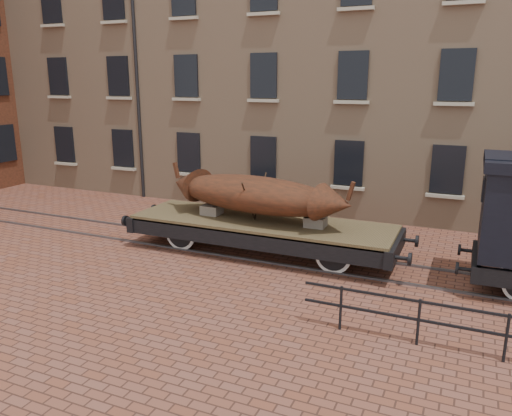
% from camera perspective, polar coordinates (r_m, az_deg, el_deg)
% --- Properties ---
extents(ground, '(90.00, 90.00, 0.00)m').
position_cam_1_polar(ground, '(15.43, 2.23, -5.43)').
color(ground, brown).
extents(warehouse_cream, '(40.00, 10.19, 14.00)m').
position_cam_1_polar(warehouse_cream, '(23.68, 19.06, 17.96)').
color(warehouse_cream, tan).
rests_on(warehouse_cream, ground).
extents(rail_track, '(30.00, 1.52, 0.06)m').
position_cam_1_polar(rail_track, '(15.42, 2.23, -5.33)').
color(rail_track, '#59595E').
rests_on(rail_track, ground).
extents(flatcar_wagon, '(9.12, 2.47, 1.38)m').
position_cam_1_polar(flatcar_wagon, '(15.33, 0.62, -2.18)').
color(flatcar_wagon, brown).
rests_on(flatcar_wagon, ground).
extents(iron_boat, '(6.31, 2.46, 1.53)m').
position_cam_1_polar(iron_boat, '(15.16, -0.16, 1.59)').
color(iron_boat, '#552513').
rests_on(iron_boat, flatcar_wagon).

